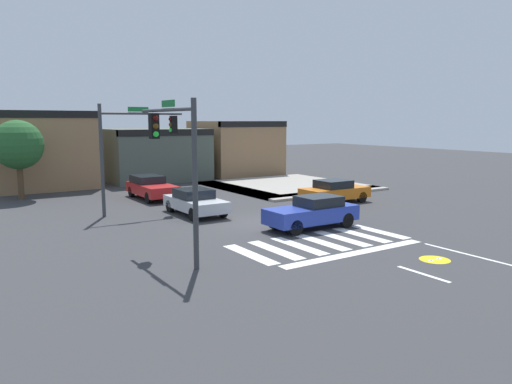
{
  "coord_description": "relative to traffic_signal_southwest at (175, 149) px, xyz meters",
  "views": [
    {
      "loc": [
        -12.74,
        -19.2,
        4.87
      ],
      "look_at": [
        -0.65,
        -0.71,
        1.63
      ],
      "focal_mm": 34.34,
      "sensor_mm": 36.0,
      "label": 1
    }
  ],
  "objects": [
    {
      "name": "ground_plane",
      "position": [
        5.82,
        3.46,
        -3.89
      ],
      "size": [
        120.0,
        120.0,
        0.0
      ],
      "primitive_type": "plane",
      "color": "#353538"
    },
    {
      "name": "crosswalk_near",
      "position": [
        5.82,
        -1.04,
        -3.89
      ],
      "size": [
        7.31,
        3.14,
        0.01
      ],
      "color": "silver",
      "rests_on": "ground_plane"
    },
    {
      "name": "lane_markings",
      "position": [
        6.97,
        -7.96,
        -3.89
      ],
      "size": [
        6.8,
        18.75,
        0.01
      ],
      "color": "white",
      "rests_on": "ground_plane"
    },
    {
      "name": "bike_detector_marking",
      "position": [
        7.52,
        -5.2,
        -3.89
      ],
      "size": [
        1.07,
        1.07,
        0.01
      ],
      "color": "yellow",
      "rests_on": "ground_plane"
    },
    {
      "name": "curb_corner_northeast",
      "position": [
        14.31,
        12.88,
        -3.81
      ],
      "size": [
        10.0,
        10.6,
        0.15
      ],
      "color": "#9E998E",
      "rests_on": "ground_plane"
    },
    {
      "name": "storefront_row",
      "position": [
        7.42,
        22.72,
        -1.44
      ],
      "size": [
        23.52,
        7.02,
        5.54
      ],
      "color": "#93704C",
      "rests_on": "ground_plane"
    },
    {
      "name": "traffic_signal_southwest",
      "position": [
        0.0,
        0.0,
        0.0
      ],
      "size": [
        0.32,
        4.59,
        5.58
      ],
      "rotation": [
        0.0,
        0.0,
        1.57
      ],
      "color": "#383A3D",
      "rests_on": "ground_plane"
    },
    {
      "name": "traffic_signal_northwest",
      "position": [
        1.74,
        9.06,
        0.01
      ],
      "size": [
        4.51,
        0.32,
        5.7
      ],
      "color": "#383A3D",
      "rests_on": "ground_plane"
    },
    {
      "name": "car_red",
      "position": [
        4.21,
        13.31,
        -3.15
      ],
      "size": [
        1.88,
        4.41,
        1.41
      ],
      "rotation": [
        0.0,
        0.0,
        -1.57
      ],
      "color": "red",
      "rests_on": "ground_plane"
    },
    {
      "name": "car_orange",
      "position": [
        12.76,
        5.8,
        -3.19
      ],
      "size": [
        4.17,
        1.85,
        1.38
      ],
      "color": "orange",
      "rests_on": "ground_plane"
    },
    {
      "name": "car_blue",
      "position": [
        7.21,
        1.15,
        -3.15
      ],
      "size": [
        4.37,
        1.72,
        1.45
      ],
      "rotation": [
        0.0,
        0.0,
        3.14
      ],
      "color": "#23389E",
      "rests_on": "ground_plane"
    },
    {
      "name": "car_silver",
      "position": [
        4.17,
        7.0,
        -3.21
      ],
      "size": [
        1.87,
        4.18,
        1.33
      ],
      "rotation": [
        0.0,
        0.0,
        -1.57
      ],
      "color": "#B7BABF",
      "rests_on": "ground_plane"
    },
    {
      "name": "roadside_tree",
      "position": [
        -2.68,
        17.46,
        -0.52
      ],
      "size": [
        3.03,
        3.03,
        4.91
      ],
      "color": "#4C3823",
      "rests_on": "ground_plane"
    }
  ]
}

